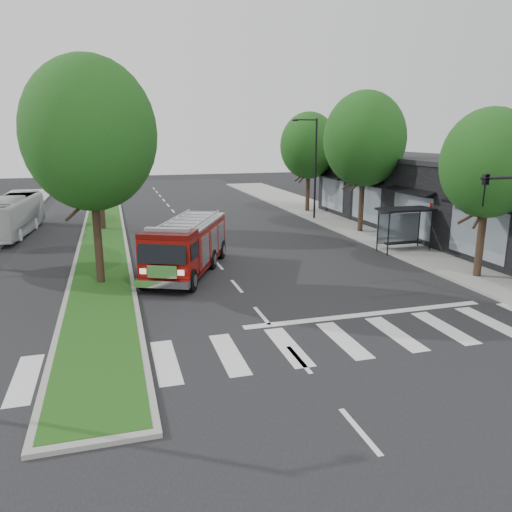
{
  "coord_description": "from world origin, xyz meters",
  "views": [
    {
      "loc": [
        -5.26,
        -17.35,
        6.83
      ],
      "look_at": [
        0.44,
        2.34,
        1.8
      ],
      "focal_mm": 35.0,
      "sensor_mm": 36.0,
      "label": 1
    }
  ],
  "objects": [
    {
      "name": "ground",
      "position": [
        0.0,
        0.0,
        0.0
      ],
      "size": [
        140.0,
        140.0,
        0.0
      ],
      "primitive_type": "plane",
      "color": "black",
      "rests_on": "ground"
    },
    {
      "name": "sidewalk_right",
      "position": [
        12.5,
        10.0,
        0.07
      ],
      "size": [
        5.0,
        80.0,
        0.15
      ],
      "primitive_type": "cube",
      "color": "gray",
      "rests_on": "ground"
    },
    {
      "name": "median",
      "position": [
        -6.0,
        18.0,
        0.08
      ],
      "size": [
        3.0,
        50.0,
        0.15
      ],
      "color": "gray",
      "rests_on": "ground"
    },
    {
      "name": "storefront_row",
      "position": [
        17.0,
        10.0,
        2.5
      ],
      "size": [
        8.0,
        30.0,
        5.0
      ],
      "primitive_type": "cube",
      "color": "black",
      "rests_on": "ground"
    },
    {
      "name": "bus_shelter",
      "position": [
        11.2,
        8.15,
        2.04
      ],
      "size": [
        3.2,
        1.6,
        2.61
      ],
      "color": "black",
      "rests_on": "ground"
    },
    {
      "name": "tree_right_near",
      "position": [
        11.5,
        2.0,
        5.51
      ],
      "size": [
        4.4,
        4.4,
        8.05
      ],
      "color": "black",
      "rests_on": "ground"
    },
    {
      "name": "tree_right_mid",
      "position": [
        11.5,
        14.0,
        6.49
      ],
      "size": [
        5.6,
        5.6,
        9.72
      ],
      "color": "black",
      "rests_on": "ground"
    },
    {
      "name": "tree_right_far",
      "position": [
        11.5,
        24.0,
        5.84
      ],
      "size": [
        5.0,
        5.0,
        8.73
      ],
      "color": "black",
      "rests_on": "ground"
    },
    {
      "name": "tree_median_near",
      "position": [
        -6.0,
        6.0,
        6.81
      ],
      "size": [
        5.8,
        5.8,
        10.16
      ],
      "color": "black",
      "rests_on": "ground"
    },
    {
      "name": "tree_median_far",
      "position": [
        -6.0,
        20.0,
        6.49
      ],
      "size": [
        5.6,
        5.6,
        9.72
      ],
      "color": "black",
      "rests_on": "ground"
    },
    {
      "name": "streetlight_right_far",
      "position": [
        10.35,
        20.0,
        4.48
      ],
      "size": [
        2.11,
        0.2,
        8.0
      ],
      "color": "black",
      "rests_on": "ground"
    },
    {
      "name": "fire_engine",
      "position": [
        -1.82,
        7.06,
        1.35
      ],
      "size": [
        5.52,
        8.36,
        2.81
      ],
      "rotation": [
        0.0,
        0.0,
        -0.43
      ],
      "color": "#4F0604",
      "rests_on": "ground"
    },
    {
      "name": "city_bus",
      "position": [
        -12.0,
        20.11,
        1.36
      ],
      "size": [
        3.16,
        9.92,
        2.72
      ],
      "primitive_type": "imported",
      "rotation": [
        0.0,
        0.0,
        -0.09
      ],
      "color": "silver",
      "rests_on": "ground"
    }
  ]
}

